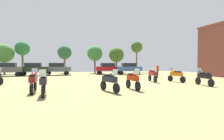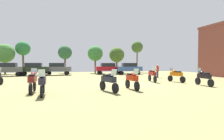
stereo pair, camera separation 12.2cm
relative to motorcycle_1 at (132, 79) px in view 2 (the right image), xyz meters
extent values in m
cube|color=olive|center=(1.32, 3.63, -0.73)|extent=(44.00, 52.00, 0.02)
cylinder|color=black|center=(0.04, -0.73, -0.40)|extent=(0.16, 0.65, 0.64)
cylinder|color=black|center=(-0.05, 0.79, -0.40)|extent=(0.16, 0.65, 0.64)
cube|color=red|center=(0.00, 0.03, 0.10)|extent=(0.44, 1.31, 0.36)
ellipsoid|color=red|center=(0.02, -0.26, 0.38)|extent=(0.35, 0.50, 0.24)
cube|color=black|center=(-0.02, 0.25, 0.34)|extent=(0.33, 0.58, 0.12)
cube|color=silver|center=(0.04, -0.58, 0.56)|extent=(0.37, 0.17, 0.39)
cylinder|color=#B7B7BC|center=(0.03, -0.49, 0.50)|extent=(0.62, 0.07, 0.04)
cylinder|color=black|center=(-5.79, -1.60, -0.39)|extent=(0.15, 0.66, 0.66)
cylinder|color=black|center=(-5.85, 0.01, -0.39)|extent=(0.15, 0.66, 0.66)
cube|color=#241F30|center=(-5.82, -0.79, 0.12)|extent=(0.42, 1.38, 0.36)
ellipsoid|color=#241F30|center=(-5.81, -1.10, 0.40)|extent=(0.34, 0.49, 0.24)
cube|color=black|center=(-5.83, -0.55, 0.36)|extent=(0.32, 0.57, 0.12)
cube|color=silver|center=(-5.79, -1.44, 0.58)|extent=(0.37, 0.17, 0.39)
cylinder|color=#B7B7BC|center=(-5.80, -1.34, 0.52)|extent=(0.62, 0.06, 0.04)
cylinder|color=black|center=(6.62, 1.25, -0.41)|extent=(0.18, 0.63, 0.62)
cylinder|color=black|center=(6.47, -0.30, -0.41)|extent=(0.18, 0.63, 0.62)
cube|color=black|center=(6.54, 0.48, 0.08)|extent=(0.48, 1.35, 0.36)
ellipsoid|color=black|center=(6.57, 0.77, 0.36)|extent=(0.36, 0.51, 0.24)
cube|color=black|center=(6.52, 0.25, 0.32)|extent=(0.35, 0.59, 0.12)
cube|color=silver|center=(6.60, 1.10, 0.54)|extent=(0.37, 0.18, 0.39)
cylinder|color=#B7B7BC|center=(6.59, 1.01, 0.48)|extent=(0.62, 0.09, 0.04)
cylinder|color=black|center=(6.04, 4.53, -0.41)|extent=(0.24, 0.63, 0.62)
cylinder|color=black|center=(6.37, 2.97, -0.41)|extent=(0.24, 0.63, 0.62)
cube|color=#CD650F|center=(6.21, 3.75, 0.08)|extent=(0.63, 1.40, 0.36)
ellipsoid|color=#CD650F|center=(6.14, 4.05, 0.36)|extent=(0.41, 0.54, 0.24)
cube|color=black|center=(6.25, 3.52, 0.32)|extent=(0.41, 0.61, 0.12)
cube|color=silver|center=(6.08, 4.38, 0.54)|extent=(0.38, 0.22, 0.39)
cylinder|color=#B7B7BC|center=(6.10, 4.28, 0.48)|extent=(0.61, 0.16, 0.04)
cylinder|color=black|center=(3.85, 3.73, -0.39)|extent=(0.22, 0.68, 0.67)
cylinder|color=black|center=(4.10, 5.33, -0.39)|extent=(0.22, 0.68, 0.67)
cube|color=maroon|center=(3.97, 4.53, 0.13)|extent=(0.57, 1.42, 0.36)
ellipsoid|color=maroon|center=(3.92, 4.22, 0.41)|extent=(0.39, 0.52, 0.24)
cube|color=black|center=(4.01, 4.77, 0.37)|extent=(0.38, 0.60, 0.12)
cube|color=silver|center=(3.87, 3.88, 0.59)|extent=(0.38, 0.21, 0.39)
cylinder|color=#B7B7BC|center=(3.89, 3.98, 0.53)|extent=(0.62, 0.13, 0.04)
cylinder|color=black|center=(-6.54, 1.20, -0.39)|extent=(0.13, 0.68, 0.68)
cylinder|color=black|center=(-6.52, -0.43, -0.39)|extent=(0.13, 0.68, 0.68)
cube|color=maroon|center=(-6.53, 0.38, 0.13)|extent=(0.38, 1.39, 0.36)
ellipsoid|color=maroon|center=(-6.53, 0.70, 0.41)|extent=(0.33, 0.48, 0.24)
cube|color=black|center=(-6.52, 0.14, 0.37)|extent=(0.31, 0.56, 0.12)
cube|color=silver|center=(-6.53, 1.04, 0.59)|extent=(0.36, 0.16, 0.39)
cylinder|color=#B7B7BC|center=(-6.53, 0.94, 0.53)|extent=(0.62, 0.04, 0.04)
cylinder|color=black|center=(-9.88, 5.51, -0.39)|extent=(0.31, 0.68, 0.67)
cylinder|color=black|center=(-1.60, -1.25, -0.41)|extent=(0.30, 0.64, 0.64)
cylinder|color=black|center=(-2.07, 0.27, -0.41)|extent=(0.30, 0.64, 0.64)
cube|color=black|center=(-1.84, -0.49, 0.09)|extent=(0.74, 1.40, 0.36)
ellipsoid|color=black|center=(-1.75, -0.78, 0.37)|extent=(0.45, 0.55, 0.24)
cube|color=black|center=(-1.90, -0.26, 0.33)|extent=(0.45, 0.62, 0.12)
cube|color=silver|center=(-1.65, -1.10, 0.55)|extent=(0.39, 0.25, 0.39)
cylinder|color=#B7B7BC|center=(-1.68, -1.01, 0.49)|extent=(0.60, 0.22, 0.04)
cylinder|color=black|center=(-7.11, 18.19, -0.40)|extent=(0.66, 0.30, 0.64)
cylinder|color=black|center=(-6.92, 19.62, -0.40)|extent=(0.66, 0.30, 0.64)
cylinder|color=black|center=(-4.21, 17.81, -0.40)|extent=(0.66, 0.30, 0.64)
cylinder|color=black|center=(-4.03, 19.23, -0.40)|extent=(0.66, 0.30, 0.64)
cube|color=#51555A|center=(-5.57, 18.71, 0.29)|extent=(4.50, 2.35, 0.75)
cube|color=black|center=(-5.57, 18.71, 0.97)|extent=(2.55, 1.88, 0.61)
cylinder|color=black|center=(1.48, 18.28, -0.40)|extent=(0.64, 0.23, 0.64)
cylinder|color=black|center=(1.51, 19.72, -0.40)|extent=(0.64, 0.23, 0.64)
cylinder|color=black|center=(4.40, 18.22, -0.40)|extent=(0.64, 0.23, 0.64)
cylinder|color=black|center=(4.43, 19.66, -0.40)|extent=(0.64, 0.23, 0.64)
cube|color=maroon|center=(2.95, 18.97, 0.29)|extent=(4.34, 1.89, 0.75)
cube|color=black|center=(2.95, 18.97, 0.97)|extent=(2.40, 1.63, 0.61)
cylinder|color=black|center=(-11.17, 17.32, -0.40)|extent=(0.65, 0.24, 0.64)
cylinder|color=black|center=(-11.23, 18.76, -0.40)|extent=(0.65, 0.24, 0.64)
cube|color=#4E5150|center=(-12.66, 17.98, 0.29)|extent=(4.37, 1.96, 0.75)
cube|color=black|center=(-12.66, 17.98, 0.97)|extent=(2.42, 1.67, 0.61)
cylinder|color=black|center=(-10.61, 17.82, -0.40)|extent=(0.64, 0.23, 0.64)
cylinder|color=black|center=(-10.60, 19.26, -0.40)|extent=(0.64, 0.23, 0.64)
cylinder|color=black|center=(-7.69, 17.78, -0.40)|extent=(0.64, 0.23, 0.64)
cylinder|color=black|center=(-7.67, 19.22, -0.40)|extent=(0.64, 0.23, 0.64)
cube|color=black|center=(-9.14, 18.52, 0.29)|extent=(4.32, 1.85, 0.75)
cube|color=black|center=(-9.14, 18.52, 0.97)|extent=(2.38, 1.61, 0.61)
cylinder|color=black|center=(4.90, 16.96, -0.40)|extent=(0.66, 0.29, 0.64)
cylinder|color=black|center=(5.05, 18.39, -0.40)|extent=(0.66, 0.29, 0.64)
cylinder|color=black|center=(7.81, 16.65, -0.40)|extent=(0.66, 0.29, 0.64)
cylinder|color=black|center=(7.96, 18.09, -0.40)|extent=(0.66, 0.29, 0.64)
cube|color=#385998|center=(6.43, 17.52, 0.29)|extent=(4.46, 2.24, 0.75)
cube|color=black|center=(6.43, 17.52, 0.97)|extent=(2.52, 1.82, 0.61)
cylinder|color=#2E3348|center=(7.32, 9.26, -0.29)|extent=(0.14, 0.14, 0.86)
cylinder|color=#2E3348|center=(7.30, 9.43, -0.29)|extent=(0.14, 0.14, 0.86)
cylinder|color=#B42013|center=(7.31, 9.34, 0.48)|extent=(0.38, 0.38, 0.68)
sphere|color=tan|center=(7.31, 9.34, 0.94)|extent=(0.23, 0.23, 0.23)
cylinder|color=brown|center=(11.22, 25.17, 1.80)|extent=(0.27, 0.27, 5.05)
sphere|color=#3A5D24|center=(11.22, 25.17, 4.90)|extent=(2.54, 2.54, 2.54)
cylinder|color=brown|center=(1.59, 24.07, 0.92)|extent=(0.31, 0.31, 3.28)
sphere|color=#367C36|center=(1.59, 24.07, 3.25)|extent=(3.07, 3.07, 3.07)
cylinder|color=#4D3C28|center=(6.30, 24.54, 0.81)|extent=(0.33, 0.33, 3.06)
sphere|color=#3F6124|center=(6.30, 24.54, 3.05)|extent=(3.18, 3.18, 3.18)
cylinder|color=brown|center=(-11.93, 24.94, 1.36)|extent=(0.33, 0.33, 4.16)
sphere|color=#2B7239|center=(-11.93, 24.94, 4.03)|extent=(2.64, 2.64, 2.64)
cylinder|color=brown|center=(-14.84, 24.42, 0.78)|extent=(0.33, 0.33, 3.00)
sphere|color=#447D38|center=(-14.84, 24.42, 3.04)|extent=(3.39, 3.39, 3.39)
cylinder|color=brown|center=(-4.33, 25.11, 1.04)|extent=(0.37, 0.37, 3.53)
sphere|color=#2B5D37|center=(-4.33, 25.11, 3.42)|extent=(2.73, 2.73, 2.73)
camera|label=1|loc=(-4.77, -11.63, 1.05)|focal=28.57mm
camera|label=2|loc=(-4.66, -11.66, 1.05)|focal=28.57mm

